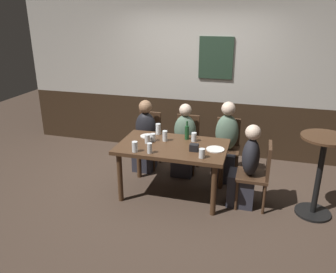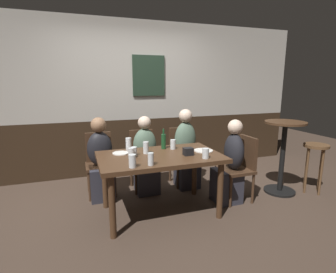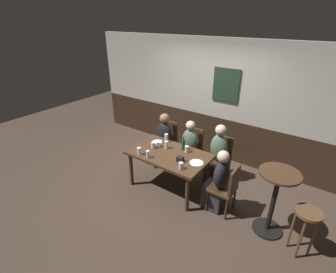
{
  "view_description": "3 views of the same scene",
  "coord_description": "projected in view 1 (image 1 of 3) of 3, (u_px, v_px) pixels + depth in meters",
  "views": [
    {
      "loc": [
        1.08,
        -4.03,
        2.43
      ],
      "look_at": [
        -0.05,
        -0.04,
        0.87
      ],
      "focal_mm": 36.04,
      "sensor_mm": 36.0,
      "label": 1
    },
    {
      "loc": [
        -0.89,
        -2.86,
        1.6
      ],
      "look_at": [
        0.14,
        0.12,
        0.93
      ],
      "focal_mm": 27.96,
      "sensor_mm": 36.0,
      "label": 2
    },
    {
      "loc": [
        2.22,
        -3.13,
        2.96
      ],
      "look_at": [
        0.0,
        -0.03,
        1.09
      ],
      "focal_mm": 26.24,
      "sensor_mm": 36.0,
      "label": 3
    }
  ],
  "objects": [
    {
      "name": "person_mid_far",
      "position": [
        184.0,
        145.0,
        5.21
      ],
      "size": [
        0.34,
        0.37,
        1.12
      ],
      "color": "#2D2D38",
      "rests_on": "ground_plane"
    },
    {
      "name": "dining_table",
      "position": [
        173.0,
        151.0,
        4.53
      ],
      "size": [
        1.45,
        0.88,
        0.74
      ],
      "color": "#472D1C",
      "rests_on": "ground_plane"
    },
    {
      "name": "side_bar_table",
      "position": [
        320.0,
        170.0,
        4.08
      ],
      "size": [
        0.56,
        0.56,
        1.05
      ],
      "color": "black",
      "rests_on": "ground_plane"
    },
    {
      "name": "plate_white_large",
      "position": [
        215.0,
        149.0,
        4.34
      ],
      "size": [
        0.24,
        0.24,
        0.01
      ],
      "primitive_type": "cylinder",
      "color": "white",
      "rests_on": "dining_table"
    },
    {
      "name": "pint_glass_pale",
      "position": [
        150.0,
        149.0,
        4.22
      ],
      "size": [
        0.06,
        0.06,
        0.13
      ],
      "color": "silver",
      "rests_on": "dining_table"
    },
    {
      "name": "pint_glass_stout",
      "position": [
        153.0,
        138.0,
        4.62
      ],
      "size": [
        0.07,
        0.07,
        0.11
      ],
      "color": "silver",
      "rests_on": "dining_table"
    },
    {
      "name": "chair_head_east",
      "position": [
        259.0,
        172.0,
        4.29
      ],
      "size": [
        0.4,
        0.4,
        0.88
      ],
      "color": "#422B1C",
      "rests_on": "ground_plane"
    },
    {
      "name": "pint_glass_amber",
      "position": [
        194.0,
        137.0,
        4.61
      ],
      "size": [
        0.07,
        0.07,
        0.12
      ],
      "color": "silver",
      "rests_on": "dining_table"
    },
    {
      "name": "tumbler_short",
      "position": [
        147.0,
        139.0,
        4.55
      ],
      "size": [
        0.07,
        0.07,
        0.12
      ],
      "color": "silver",
      "rests_on": "dining_table"
    },
    {
      "name": "beer_glass_half",
      "position": [
        135.0,
        147.0,
        4.26
      ],
      "size": [
        0.07,
        0.07,
        0.14
      ],
      "color": "silver",
      "rests_on": "dining_table"
    },
    {
      "name": "person_right_far",
      "position": [
        226.0,
        147.0,
        5.04
      ],
      "size": [
        0.34,
        0.37,
        1.19
      ],
      "color": "#2D2D38",
      "rests_on": "ground_plane"
    },
    {
      "name": "person_head_east",
      "position": [
        246.0,
        172.0,
        4.34
      ],
      "size": [
        0.37,
        0.34,
        1.12
      ],
      "color": "#2D2D38",
      "rests_on": "ground_plane"
    },
    {
      "name": "tumbler_water",
      "position": [
        202.0,
        154.0,
        4.09
      ],
      "size": [
        0.08,
        0.08,
        0.12
      ],
      "color": "silver",
      "rests_on": "dining_table"
    },
    {
      "name": "ground_plane",
      "position": [
        172.0,
        194.0,
        4.76
      ],
      "size": [
        12.0,
        12.0,
        0.0
      ],
      "primitive_type": "plane",
      "color": "#423328"
    },
    {
      "name": "person_left_far",
      "position": [
        145.0,
        141.0,
        5.37
      ],
      "size": [
        0.34,
        0.37,
        1.13
      ],
      "color": "#2D2D38",
      "rests_on": "ground_plane"
    },
    {
      "name": "chair_left_far",
      "position": [
        148.0,
        136.0,
        5.51
      ],
      "size": [
        0.4,
        0.4,
        0.88
      ],
      "color": "#422B1C",
      "rests_on": "ground_plane"
    },
    {
      "name": "plate_white_small",
      "position": [
        147.0,
        136.0,
        4.8
      ],
      "size": [
        0.19,
        0.19,
        0.01
      ],
      "primitive_type": "cylinder",
      "color": "white",
      "rests_on": "dining_table"
    },
    {
      "name": "beer_glass_tall",
      "position": [
        158.0,
        130.0,
        4.86
      ],
      "size": [
        0.07,
        0.07,
        0.16
      ],
      "color": "silver",
      "rests_on": "dining_table"
    },
    {
      "name": "chair_right_far",
      "position": [
        227.0,
        144.0,
        5.19
      ],
      "size": [
        0.4,
        0.4,
        0.88
      ],
      "color": "#422B1C",
      "rests_on": "ground_plane"
    },
    {
      "name": "chair_mid_far",
      "position": [
        186.0,
        140.0,
        5.35
      ],
      "size": [
        0.4,
        0.4,
        0.88
      ],
      "color": "#422B1C",
      "rests_on": "ground_plane"
    },
    {
      "name": "wall_back",
      "position": [
        198.0,
        80.0,
        5.78
      ],
      "size": [
        6.4,
        0.13,
        2.6
      ],
      "color": "#332316",
      "rests_on": "ground_plane"
    },
    {
      "name": "beer_bottle_green",
      "position": [
        187.0,
        132.0,
        4.67
      ],
      "size": [
        0.06,
        0.06,
        0.26
      ],
      "color": "#194723",
      "rests_on": "dining_table"
    },
    {
      "name": "condiment_caddy",
      "position": [
        194.0,
        148.0,
        4.3
      ],
      "size": [
        0.11,
        0.09,
        0.09
      ],
      "primitive_type": "cube",
      "color": "black",
      "rests_on": "dining_table"
    },
    {
      "name": "highball_clear",
      "position": [
        165.0,
        137.0,
        4.62
      ],
      "size": [
        0.07,
        0.07,
        0.15
      ],
      "color": "silver",
      "rests_on": "dining_table"
    }
  ]
}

